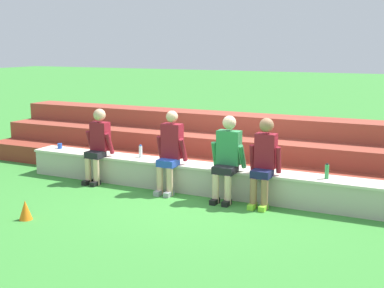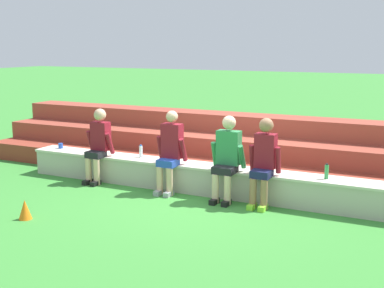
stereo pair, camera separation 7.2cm
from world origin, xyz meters
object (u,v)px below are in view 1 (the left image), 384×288
object	(u,v)px
person_far_left	(98,143)
sports_cone	(25,210)
plastic_cup_middle	(60,146)
person_left_of_center	(170,150)
water_bottle_center_gap	(327,171)
water_bottle_mid_right	(141,151)
person_right_of_center	(264,160)
person_center	(227,156)

from	to	relation	value
person_far_left	sports_cone	world-z (taller)	person_far_left
plastic_cup_middle	sports_cone	world-z (taller)	plastic_cup_middle
person_far_left	plastic_cup_middle	world-z (taller)	person_far_left
plastic_cup_middle	sports_cone	distance (m)	2.84
person_far_left	person_left_of_center	world-z (taller)	person_left_of_center
person_left_of_center	water_bottle_center_gap	world-z (taller)	person_left_of_center
person_left_of_center	water_bottle_mid_right	world-z (taller)	person_left_of_center
person_far_left	person_right_of_center	xyz separation A→B (m)	(3.17, -0.03, 0.01)
person_left_of_center	person_far_left	bearing A→B (deg)	179.45
water_bottle_mid_right	plastic_cup_middle	distance (m)	1.86
person_right_of_center	person_left_of_center	bearing A→B (deg)	179.53
person_left_of_center	person_right_of_center	bearing A→B (deg)	-0.47
person_far_left	sports_cone	bearing A→B (deg)	-82.76
person_far_left	sports_cone	xyz separation A→B (m)	(0.28, -2.18, -0.58)
person_far_left	person_left_of_center	distance (m)	1.50
person_far_left	water_bottle_center_gap	xyz separation A→B (m)	(4.10, 0.20, -0.13)
person_left_of_center	plastic_cup_middle	xyz separation A→B (m)	(-2.61, 0.28, -0.21)
person_right_of_center	water_bottle_mid_right	distance (m)	2.45
water_bottle_mid_right	plastic_cup_middle	size ratio (longest dim) A/B	2.26
person_left_of_center	person_right_of_center	xyz separation A→B (m)	(1.67, -0.01, -0.00)
person_center	person_left_of_center	bearing A→B (deg)	178.35
person_right_of_center	water_bottle_mid_right	world-z (taller)	person_right_of_center
plastic_cup_middle	person_center	bearing A→B (deg)	-4.80
water_bottle_center_gap	water_bottle_mid_right	world-z (taller)	water_bottle_center_gap
person_left_of_center	water_bottle_center_gap	bearing A→B (deg)	4.77
person_right_of_center	water_bottle_center_gap	xyz separation A→B (m)	(0.93, 0.23, -0.14)
water_bottle_mid_right	person_left_of_center	bearing A→B (deg)	-20.37
water_bottle_mid_right	person_far_left	bearing A→B (deg)	-160.30
person_center	plastic_cup_middle	xyz separation A→B (m)	(-3.67, 0.31, -0.20)
person_left_of_center	sports_cone	xyz separation A→B (m)	(-1.23, -2.17, -0.60)
water_bottle_center_gap	person_center	bearing A→B (deg)	-170.90
water_bottle_center_gap	plastic_cup_middle	distance (m)	5.21
person_far_left	water_bottle_mid_right	xyz separation A→B (m)	(0.75, 0.27, -0.13)
plastic_cup_middle	sports_cone	xyz separation A→B (m)	(1.39, -2.44, -0.39)
person_left_of_center	person_center	xyz separation A→B (m)	(1.05, -0.03, -0.00)
person_center	person_far_left	bearing A→B (deg)	179.00
person_left_of_center	sports_cone	world-z (taller)	person_left_of_center
person_far_left	person_right_of_center	size ratio (longest dim) A/B	0.98
person_far_left	person_center	distance (m)	2.56
person_left_of_center	water_bottle_mid_right	distance (m)	0.82
person_far_left	plastic_cup_middle	size ratio (longest dim) A/B	13.18
person_far_left	person_right_of_center	world-z (taller)	person_right_of_center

